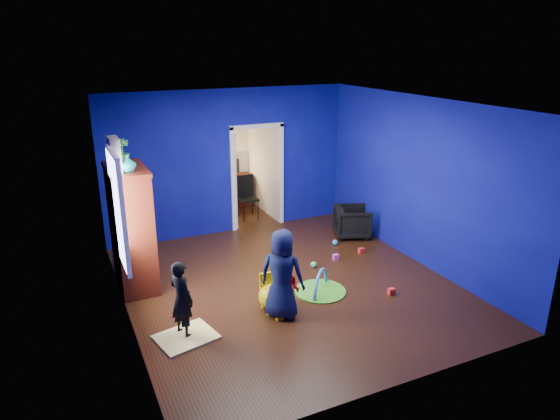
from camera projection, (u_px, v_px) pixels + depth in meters
name	position (u px, v px, depth m)	size (l,w,h in m)	color
floor	(289.00, 285.00, 8.08)	(5.00, 5.50, 0.01)	black
ceiling	(290.00, 104.00, 7.14)	(5.00, 5.50, 0.01)	white
wall_back	(229.00, 162.00, 9.97)	(5.00, 0.02, 2.90)	#0B0A78
wall_front	(403.00, 272.00, 5.25)	(5.00, 0.02, 2.90)	#0B0A78
wall_left	(120.00, 224.00, 6.61)	(0.02, 5.50, 2.90)	#0B0A78
wall_right	(419.00, 182.00, 8.61)	(0.02, 5.50, 2.90)	#0B0A78
alcove	(242.00, 160.00, 11.02)	(1.00, 1.75, 2.50)	silver
armchair	(352.00, 222.00, 10.01)	(0.66, 0.68, 0.62)	black
child_black	(182.00, 299.00, 6.56)	(0.39, 0.26, 1.08)	black
child_navy	(282.00, 274.00, 6.99)	(0.64, 0.42, 1.31)	#10133B
toddler_red	(287.00, 290.00, 7.12)	(0.38, 0.29, 0.77)	red
vase	(128.00, 163.00, 7.18)	(0.24, 0.24, 0.25)	#0D5C6A
potted_plant	(122.00, 152.00, 7.60)	(0.22, 0.22, 0.39)	green
tv_armoire	(132.00, 228.00, 7.79)	(0.58, 1.14, 1.96)	#431C0B
crt_tv	(134.00, 225.00, 7.79)	(0.46, 0.70, 0.54)	silver
yellow_blanket	(186.00, 337.00, 6.64)	(0.75, 0.60, 0.03)	#F2E07A
hopper_ball	(272.00, 296.00, 7.33)	(0.39, 0.39, 0.39)	yellow
kid_chair	(272.00, 294.00, 7.28)	(0.28, 0.28, 0.50)	yellow
play_mat	(320.00, 291.00, 7.87)	(0.81, 0.81, 0.02)	green
toy_arch	(320.00, 291.00, 7.87)	(0.73, 0.73, 0.05)	#3F8CD8
window_left	(117.00, 209.00, 6.89)	(0.03, 0.95, 1.55)	white
curtain	(121.00, 217.00, 7.50)	(0.14, 0.42, 2.40)	slate
doorway	(257.00, 178.00, 10.34)	(1.16, 0.10, 2.10)	white
study_desk	(233.00, 191.00, 11.85)	(0.88, 0.44, 0.75)	#3D140A
desk_monitor	(231.00, 166.00, 11.77)	(0.40, 0.05, 0.32)	black
desk_lamp	(220.00, 169.00, 11.61)	(0.14, 0.14, 0.14)	#FFD88C
folding_chair	(248.00, 198.00, 11.00)	(0.40, 0.40, 0.92)	black
book_shelf	(230.00, 121.00, 11.42)	(0.88, 0.24, 0.04)	white
toy_0	(391.00, 291.00, 7.78)	(0.10, 0.08, 0.10)	red
toy_1	(335.00, 242.00, 9.66)	(0.11, 0.11, 0.11)	#2699DC
toy_2	(280.00, 316.00, 7.08)	(0.10, 0.08, 0.10)	orange
toy_3	(314.00, 264.00, 8.70)	(0.11, 0.11, 0.11)	#37C362
toy_4	(336.00, 257.00, 9.01)	(0.10, 0.08, 0.10)	#C248A3
toy_5	(361.00, 251.00, 9.29)	(0.10, 0.08, 0.10)	red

